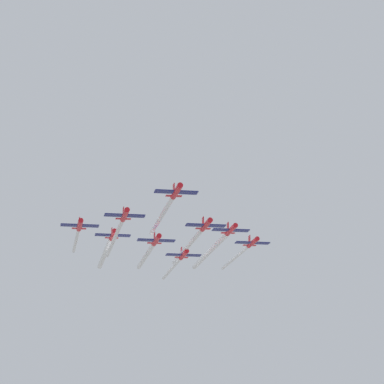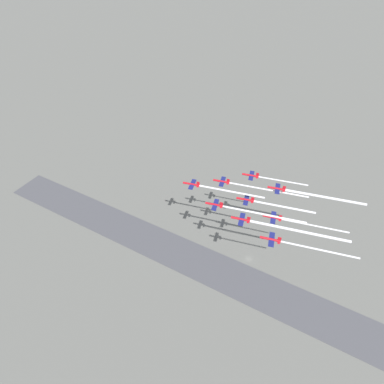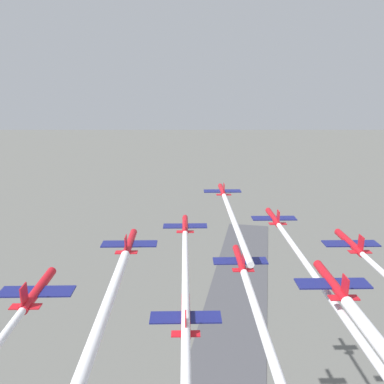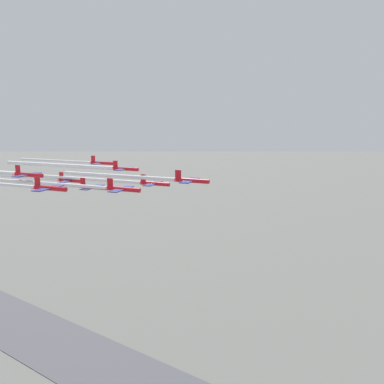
# 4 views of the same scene
# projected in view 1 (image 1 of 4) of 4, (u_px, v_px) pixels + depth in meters

# --- Properties ---
(jet_0) EXTENTS (9.03, 8.88, 3.28)m
(jet_0) POSITION_uv_depth(u_px,v_px,m) (176.00, 191.00, 190.09)
(jet_0) COLOR red
(jet_1) EXTENTS (9.03, 8.88, 3.28)m
(jet_1) POSITION_uv_depth(u_px,v_px,m) (206.00, 225.00, 205.71)
(jet_1) COLOR red
(jet_2) EXTENTS (9.03, 8.88, 3.28)m
(jet_2) POSITION_uv_depth(u_px,v_px,m) (125.00, 215.00, 203.08)
(jet_2) COLOR red
(jet_3) EXTENTS (9.03, 8.88, 3.28)m
(jet_3) POSITION_uv_depth(u_px,v_px,m) (231.00, 230.00, 222.87)
(jet_3) COLOR red
(jet_4) EXTENTS (9.03, 8.88, 3.28)m
(jet_4) POSITION_uv_depth(u_px,v_px,m) (156.00, 240.00, 219.01)
(jet_4) COLOR red
(jet_5) EXTENTS (9.03, 8.88, 3.28)m
(jet_5) POSITION_uv_depth(u_px,v_px,m) (80.00, 225.00, 216.74)
(jet_5) COLOR red
(jet_6) EXTENTS (9.03, 8.88, 3.28)m
(jet_6) POSITION_uv_depth(u_px,v_px,m) (253.00, 242.00, 239.43)
(jet_6) COLOR red
(jet_7) EXTENTS (9.03, 8.88, 3.28)m
(jet_7) POSITION_uv_depth(u_px,v_px,m) (184.00, 255.00, 235.40)
(jet_7) COLOR red
(jet_8) EXTENTS (9.03, 8.88, 3.28)m
(jet_8) POSITION_uv_depth(u_px,v_px,m) (113.00, 235.00, 233.54)
(jet_8) COLOR red
(smoke_trail_0) EXTENTS (30.25, 22.58, 1.04)m
(smoke_trail_0) POSITION_uv_depth(u_px,v_px,m) (161.00, 216.00, 211.86)
(smoke_trail_0) COLOR white
(smoke_trail_1) EXTENTS (36.02, 26.82, 1.06)m
(smoke_trail_1) POSITION_uv_depth(u_px,v_px,m) (187.00, 248.00, 230.88)
(smoke_trail_1) COLOR white
(smoke_trail_2) EXTENTS (36.45, 27.09, 0.92)m
(smoke_trail_2) POSITION_uv_depth(u_px,v_px,m) (114.00, 239.00, 228.55)
(smoke_trail_2) COLOR white
(smoke_trail_3) EXTENTS (39.39, 29.41, 1.35)m
(smoke_trail_3) POSITION_uv_depth(u_px,v_px,m) (209.00, 252.00, 249.93)
(smoke_trail_3) COLOR white
(smoke_trail_4) EXTENTS (27.26, 20.42, 1.13)m
(smoke_trail_4) POSITION_uv_depth(u_px,v_px,m) (146.00, 256.00, 238.98)
(smoke_trail_4) COLOR white
(smoke_trail_5) EXTENTS (23.31, 17.41, 0.82)m
(smoke_trail_5) POSITION_uv_depth(u_px,v_px,m) (76.00, 241.00, 234.49)
(smoke_trail_5) COLOR white
(smoke_trail_6) EXTENTS (28.60, 21.31, 0.87)m
(smoke_trail_6) POSITION_uv_depth(u_px,v_px,m) (235.00, 258.00, 260.29)
(smoke_trail_6) COLOR white
(smoke_trail_7) EXTENTS (27.35, 20.38, 0.83)m
(smoke_trail_7) POSITION_uv_depth(u_px,v_px,m) (171.00, 269.00, 255.53)
(smoke_trail_7) COLOR white
(smoke_trail_8) EXTENTS (34.77, 26.03, 1.39)m
(smoke_trail_8) POSITION_uv_depth(u_px,v_px,m) (105.00, 254.00, 257.86)
(smoke_trail_8) COLOR white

